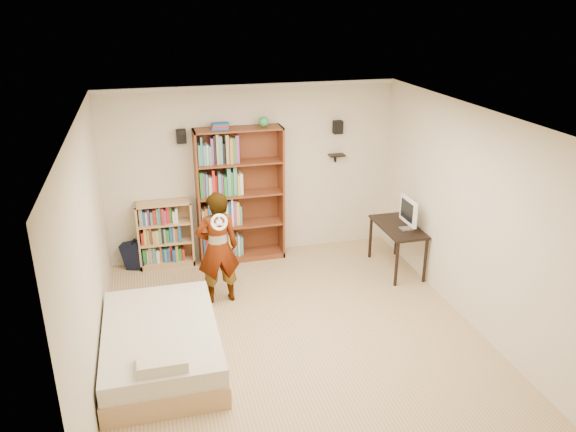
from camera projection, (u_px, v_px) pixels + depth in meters
name	position (u px, v px, depth m)	size (l,w,h in m)	color
ground	(293.00, 334.00, 6.94)	(4.50, 5.00, 0.01)	tan
room_shell	(294.00, 200.00, 6.30)	(4.52, 5.02, 2.71)	beige
crown_molding	(294.00, 120.00, 5.96)	(4.50, 5.00, 0.06)	silver
speaker_left	(181.00, 136.00, 8.13)	(0.14, 0.12, 0.20)	black
speaker_right	(338.00, 127.00, 8.69)	(0.14, 0.12, 0.20)	black
wall_shelf	(337.00, 155.00, 8.86)	(0.25, 0.16, 0.03)	black
tall_bookshelf	(240.00, 196.00, 8.58)	(1.32, 0.39, 2.09)	maroon
low_bookshelf	(165.00, 234.00, 8.54)	(0.82, 0.31, 1.03)	tan
computer_desk	(397.00, 248.00, 8.46)	(0.52, 1.05, 0.71)	black
imac	(407.00, 214.00, 8.12)	(0.09, 0.47, 0.47)	white
daybed	(161.00, 340.00, 6.31)	(1.28, 1.96, 0.58)	silver
person	(218.00, 248.00, 7.43)	(0.57, 0.38, 1.57)	black
wii_wheel	(219.00, 222.00, 6.98)	(0.21, 0.21, 0.04)	white
navy_bag	(133.00, 255.00, 8.53)	(0.33, 0.21, 0.44)	black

